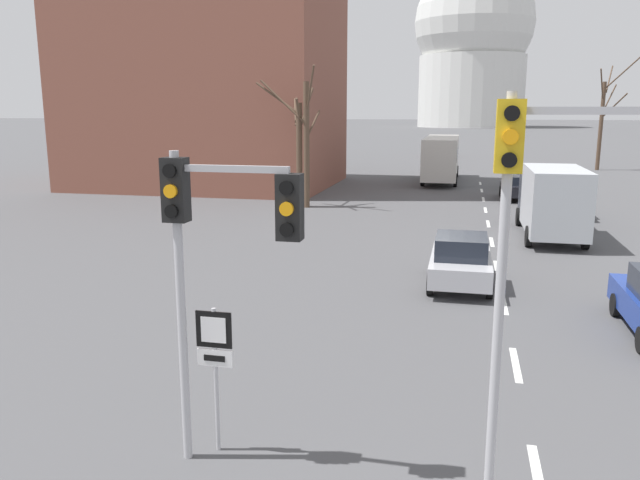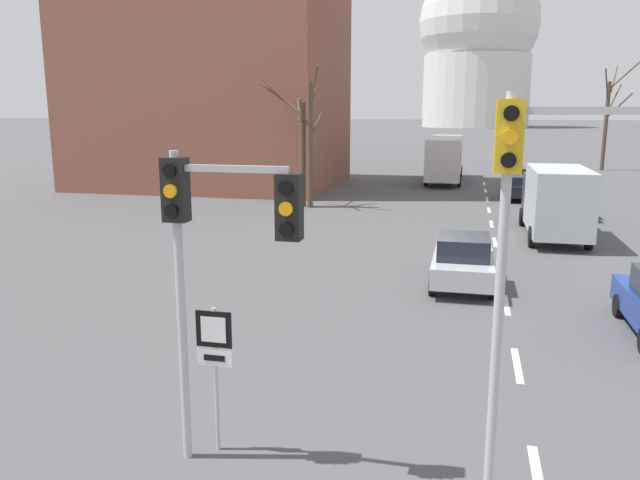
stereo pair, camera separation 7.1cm
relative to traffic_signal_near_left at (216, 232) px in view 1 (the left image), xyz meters
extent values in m
cube|color=silver|center=(4.88, 0.62, -3.75)|extent=(0.16, 2.00, 0.01)
cube|color=silver|center=(4.88, 5.12, -3.75)|extent=(0.16, 2.00, 0.01)
cube|color=silver|center=(4.88, 9.62, -3.75)|extent=(0.16, 2.00, 0.01)
cube|color=silver|center=(4.88, 14.12, -3.75)|extent=(0.16, 2.00, 0.01)
cube|color=silver|center=(4.88, 18.62, -3.75)|extent=(0.16, 2.00, 0.01)
cube|color=silver|center=(4.88, 23.12, -3.75)|extent=(0.16, 2.00, 0.01)
cube|color=silver|center=(4.88, 27.62, -3.75)|extent=(0.16, 2.00, 0.01)
cube|color=silver|center=(4.88, 32.12, -3.75)|extent=(0.16, 2.00, 0.01)
cube|color=silver|center=(4.88, 36.62, -3.75)|extent=(0.16, 2.00, 0.01)
cube|color=silver|center=(4.88, 41.12, -3.75)|extent=(0.16, 2.00, 0.01)
cylinder|color=#B2B2B7|center=(-0.62, 0.01, -1.28)|extent=(0.14, 0.14, 4.95)
cube|color=black|center=(-0.62, 0.01, 0.62)|extent=(0.36, 0.28, 0.96)
cylinder|color=black|center=(-0.62, -0.16, 0.91)|extent=(0.20, 0.06, 0.20)
cylinder|color=orange|center=(-0.62, -0.16, 0.62)|extent=(0.20, 0.06, 0.20)
cylinder|color=black|center=(-0.62, -0.16, 0.32)|extent=(0.20, 0.06, 0.20)
cube|color=#B2B2B7|center=(0.26, 0.01, 0.95)|extent=(1.76, 0.10, 0.10)
cube|color=black|center=(1.14, 0.01, 0.42)|extent=(0.36, 0.28, 0.96)
cylinder|color=black|center=(1.14, -0.16, 0.71)|extent=(0.20, 0.06, 0.20)
cylinder|color=orange|center=(1.14, -0.16, 0.42)|extent=(0.20, 0.06, 0.20)
cylinder|color=black|center=(1.14, -0.16, 0.12)|extent=(0.20, 0.06, 0.20)
cylinder|color=#B2B2B7|center=(4.12, 0.15, -0.87)|extent=(0.14, 0.14, 5.77)
cube|color=gold|center=(4.12, 0.15, 1.44)|extent=(0.36, 0.28, 0.96)
cylinder|color=black|center=(4.12, -0.02, 1.74)|extent=(0.20, 0.06, 0.20)
cylinder|color=orange|center=(4.12, -0.02, 1.44)|extent=(0.20, 0.06, 0.20)
cylinder|color=black|center=(4.12, -0.02, 1.14)|extent=(0.20, 0.06, 0.20)
cube|color=#B2B2B7|center=(5.27, 0.15, 1.77)|extent=(2.31, 0.10, 0.10)
cylinder|color=#B2B2B7|center=(-0.22, 0.33, -2.53)|extent=(0.07, 0.07, 2.46)
cube|color=black|center=(-0.22, 0.31, -1.65)|extent=(0.60, 0.03, 0.60)
cube|color=white|center=(-0.22, 0.29, -1.65)|extent=(0.42, 0.01, 0.42)
cube|color=white|center=(-0.22, 0.31, -2.13)|extent=(0.60, 0.03, 0.28)
cube|color=black|center=(-0.22, 0.29, -2.13)|extent=(0.36, 0.01, 0.10)
cube|color=#B7B7BC|center=(3.59, 11.41, -3.08)|extent=(1.87, 4.13, 0.64)
cube|color=#1E232D|center=(3.59, 11.20, -2.42)|extent=(1.59, 1.98, 0.67)
cylinder|color=black|center=(2.71, 12.69, -3.41)|extent=(0.18, 0.70, 0.70)
cylinder|color=black|center=(4.48, 12.69, -3.41)|extent=(0.18, 0.70, 0.70)
cylinder|color=black|center=(2.71, 10.13, -3.41)|extent=(0.18, 0.70, 0.70)
cylinder|color=black|center=(4.48, 10.13, -3.41)|extent=(0.18, 0.70, 0.70)
cube|color=slate|center=(8.92, 26.70, -3.09)|extent=(1.83, 4.48, 0.69)
cube|color=#1E232D|center=(8.92, 26.47, -2.44)|extent=(1.56, 2.15, 0.60)
cylinder|color=black|center=(8.05, 28.09, -3.43)|extent=(0.18, 0.64, 0.64)
cylinder|color=black|center=(9.79, 28.09, -3.43)|extent=(0.18, 0.64, 0.64)
cylinder|color=black|center=(8.05, 25.31, -3.43)|extent=(0.18, 0.64, 0.64)
cylinder|color=black|center=(9.79, 25.31, -3.43)|extent=(0.18, 0.64, 0.64)
cube|color=#2D4C33|center=(7.99, 38.14, -3.10)|extent=(1.83, 4.14, 0.71)
cube|color=#1E232D|center=(7.99, 37.93, -2.48)|extent=(1.55, 1.99, 0.53)
cylinder|color=black|center=(7.13, 39.43, -3.45)|extent=(0.18, 0.60, 0.60)
cylinder|color=black|center=(8.86, 39.43, -3.45)|extent=(0.18, 0.60, 0.60)
cylinder|color=black|center=(7.13, 36.86, -3.45)|extent=(0.18, 0.60, 0.60)
cylinder|color=black|center=(8.86, 36.86, -3.45)|extent=(0.18, 0.60, 0.60)
cube|color=maroon|center=(0.93, 70.19, -3.09)|extent=(1.81, 4.41, 0.68)
cube|color=#1E232D|center=(0.93, 69.97, -2.46)|extent=(1.54, 2.12, 0.59)
cylinder|color=black|center=(0.08, 71.56, -3.43)|extent=(0.18, 0.64, 0.64)
cylinder|color=black|center=(1.78, 71.56, -3.43)|extent=(0.18, 0.64, 0.64)
cylinder|color=black|center=(0.08, 68.82, -3.43)|extent=(0.18, 0.64, 0.64)
cylinder|color=black|center=(1.78, 68.82, -3.43)|extent=(0.18, 0.64, 0.64)
cylinder|color=black|center=(7.78, 9.24, -3.44)|extent=(0.18, 0.62, 0.62)
cube|color=black|center=(6.84, 32.43, -3.08)|extent=(1.78, 4.08, 0.65)
cube|color=#1E232D|center=(6.84, 32.23, -2.49)|extent=(1.51, 1.96, 0.52)
cylinder|color=black|center=(6.00, 33.70, -3.41)|extent=(0.18, 0.69, 0.69)
cylinder|color=black|center=(7.68, 33.70, -3.41)|extent=(0.18, 0.69, 0.69)
cylinder|color=black|center=(6.00, 31.17, -3.41)|extent=(0.18, 0.69, 0.69)
cylinder|color=black|center=(7.68, 31.17, -3.41)|extent=(0.18, 0.69, 0.69)
cube|color=beige|center=(1.81, 41.72, -1.77)|extent=(2.50, 10.80, 3.00)
cube|color=black|center=(1.81, 41.72, -1.40)|extent=(2.52, 10.26, 0.90)
cylinder|color=black|center=(0.61, 45.50, -3.27)|extent=(0.26, 0.96, 0.96)
cylinder|color=black|center=(3.01, 45.50, -3.27)|extent=(0.26, 0.96, 0.96)
cylinder|color=black|center=(0.61, 38.48, -3.27)|extent=(0.26, 0.96, 0.96)
cylinder|color=black|center=(3.01, 38.48, -3.27)|extent=(0.26, 0.96, 0.96)
cube|color=#333842|center=(7.40, 23.01, -2.26)|extent=(2.20, 2.00, 2.10)
cube|color=#B2B7BC|center=(7.40, 19.41, -1.96)|extent=(2.30, 5.20, 2.70)
cylinder|color=black|center=(6.30, 23.01, -3.31)|extent=(0.24, 0.88, 0.88)
cylinder|color=black|center=(8.50, 23.01, -3.31)|extent=(0.24, 0.88, 0.88)
cylinder|color=black|center=(6.30, 17.98, -3.31)|extent=(0.24, 0.88, 0.88)
cylinder|color=black|center=(8.50, 17.98, -3.31)|extent=(0.24, 0.88, 0.88)
cylinder|color=brown|center=(-5.25, 26.35, -0.19)|extent=(0.33, 0.33, 7.12)
cylinder|color=brown|center=(-5.03, 27.12, 1.02)|extent=(0.48, 1.62, 1.56)
cylinder|color=brown|center=(-6.68, 26.60, 2.24)|extent=(2.92, 0.67, 2.56)
cylinder|color=brown|center=(-4.87, 25.74, 2.93)|extent=(0.83, 1.34, 2.54)
cylinder|color=brown|center=(15.92, 55.13, 0.32)|extent=(0.36, 0.36, 8.14)
cylinder|color=brown|center=(16.62, 56.74, 4.68)|extent=(1.18, 3.39, 2.70)
cylinder|color=brown|center=(16.77, 54.11, 2.26)|extent=(1.55, 2.26, 2.15)
cylinder|color=brown|center=(16.59, 55.81, 2.87)|extent=(1.38, 1.53, 2.65)
cylinder|color=brown|center=(15.55, 54.38, 4.07)|extent=(0.82, 1.63, 2.87)
cylinder|color=brown|center=(17.43, 54.83, 5.25)|extent=(3.11, 0.78, 3.23)
cylinder|color=brown|center=(-5.74, 26.57, -0.77)|extent=(0.36, 0.36, 5.96)
cylinder|color=brown|center=(-5.59, 25.82, 1.86)|extent=(0.35, 1.58, 1.25)
cylinder|color=brown|center=(-5.50, 27.28, 1.86)|extent=(0.58, 1.53, 2.49)
cylinder|color=brown|center=(-7.09, 26.80, 2.47)|extent=(2.75, 0.67, 1.87)
cylinder|color=brown|center=(-6.27, 27.74, 1.74)|extent=(0.88, 2.49, 1.73)
cylinder|color=silver|center=(4.88, 214.70, 8.03)|extent=(35.34, 35.34, 23.56)
sphere|color=silver|center=(4.88, 214.70, 30.61)|extent=(39.27, 39.27, 39.27)
cube|color=brown|center=(-14.99, 35.78, 9.12)|extent=(18.00, 14.00, 25.75)
camera|label=1|loc=(3.54, -8.50, 1.77)|focal=35.00mm
camera|label=2|loc=(3.61, -8.48, 1.77)|focal=35.00mm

